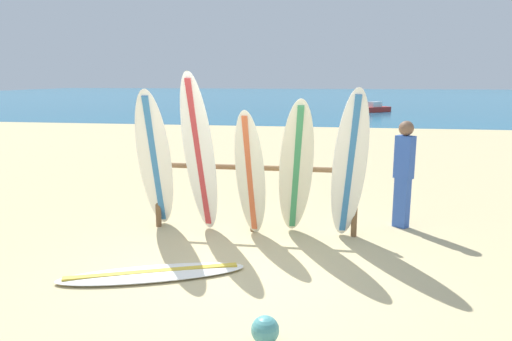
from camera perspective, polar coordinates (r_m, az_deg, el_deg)
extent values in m
plane|color=#CCB784|center=(6.13, -1.92, -12.04)|extent=(120.00, 120.00, 0.00)
cube|color=#196B93|center=(63.58, 8.23, 8.91)|extent=(120.00, 80.00, 0.01)
cylinder|color=brown|center=(7.84, -11.83, -2.49)|extent=(0.09, 0.09, 1.18)
cylinder|color=brown|center=(7.44, -0.37, -3.00)|extent=(0.09, 0.09, 1.18)
cylinder|color=brown|center=(7.35, 11.89, -3.42)|extent=(0.09, 0.09, 1.18)
cylinder|color=brown|center=(7.34, -0.37, 0.34)|extent=(3.26, 0.08, 0.08)
ellipsoid|color=white|center=(7.37, -12.12, 0.98)|extent=(0.70, 1.23, 2.28)
cube|color=#3372B2|center=(7.37, -12.12, 0.98)|extent=(0.28, 1.08, 2.11)
ellipsoid|color=white|center=(7.15, -6.87, 1.83)|extent=(0.59, 0.84, 2.52)
cube|color=#B73338|center=(7.15, -6.87, 1.83)|extent=(0.18, 0.74, 2.33)
ellipsoid|color=silver|center=(7.06, -0.71, -0.48)|extent=(0.55, 0.61, 1.97)
cube|color=#CC5933|center=(7.06, -0.71, -0.48)|extent=(0.17, 0.51, 1.82)
ellipsoid|color=silver|center=(6.93, 4.86, 0.04)|extent=(0.68, 1.14, 2.16)
cube|color=#388C59|center=(6.93, 4.86, 0.04)|extent=(0.27, 1.00, 1.99)
ellipsoid|color=white|center=(6.88, 11.24, 0.40)|extent=(0.63, 0.96, 2.31)
cube|color=#3372B2|center=(6.88, 11.24, 0.40)|extent=(0.23, 0.84, 2.13)
ellipsoid|color=white|center=(6.09, -12.40, -12.09)|extent=(2.33, 1.32, 0.07)
cube|color=gold|center=(6.09, -12.40, -12.09)|extent=(2.00, 0.85, 0.08)
cube|color=#3359B2|center=(8.05, 17.22, -3.75)|extent=(0.27, 0.26, 0.82)
cube|color=#3359B2|center=(7.90, 17.53, 1.55)|extent=(0.33, 0.31, 0.69)
sphere|color=brown|center=(7.84, 17.73, 4.89)|extent=(0.24, 0.24, 0.24)
cube|color=#B22D28|center=(34.84, 14.15, 7.19)|extent=(2.41, 2.21, 0.35)
cube|color=silver|center=(34.82, 14.17, 7.77)|extent=(1.05, 1.02, 0.36)
sphere|color=teal|center=(4.58, 1.12, -18.73)|extent=(0.26, 0.26, 0.26)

